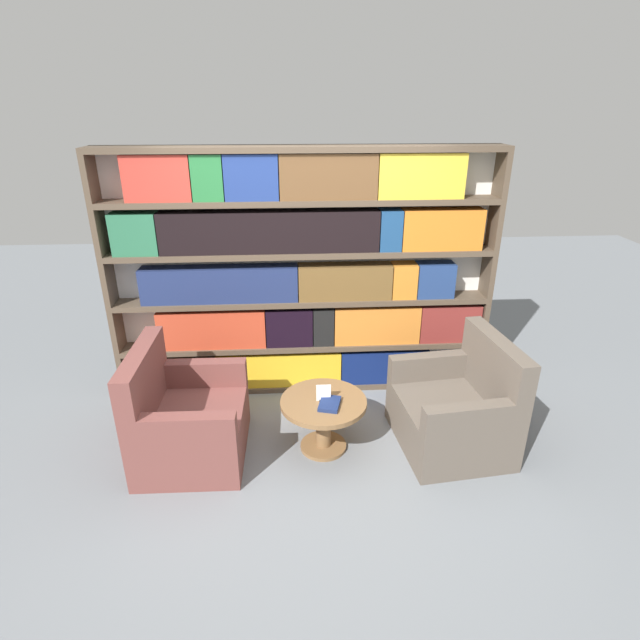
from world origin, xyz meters
name	(u,v)px	position (x,y,z in m)	size (l,w,h in m)	color
ground_plane	(309,464)	(0.00, 0.00, 0.00)	(14.00, 14.00, 0.00)	slate
bookshelf	(302,276)	(0.00, 1.23, 1.16)	(3.55, 0.30, 2.31)	silver
armchair_left	(186,421)	(-0.97, 0.21, 0.31)	(0.83, 0.94, 0.94)	brown
armchair_right	(456,411)	(1.22, 0.21, 0.31)	(0.91, 1.01, 0.94)	brown
coffee_table	(323,414)	(0.13, 0.20, 0.33)	(0.69, 0.69, 0.46)	brown
table_sign	(324,394)	(0.13, 0.20, 0.52)	(0.12, 0.06, 0.14)	black
stray_book	(330,404)	(0.17, 0.13, 0.47)	(0.20, 0.25, 0.03)	navy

